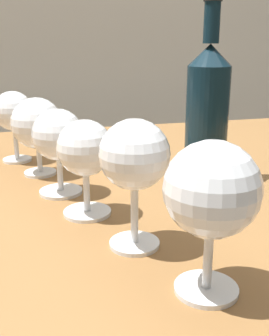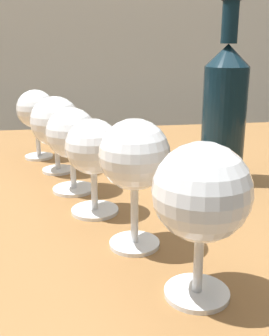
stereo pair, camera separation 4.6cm
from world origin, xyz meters
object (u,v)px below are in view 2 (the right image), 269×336
at_px(wine_glass_pinot, 134,157).
at_px(wine_glass_white, 36,110).
at_px(wine_glass_chardonnay, 55,122).
at_px(wine_glass_merlot, 93,150).
at_px(wine_glass_cabernet, 72,136).
at_px(wine_glass_amber, 202,195).
at_px(wine_bottle, 224,111).

relative_size(wine_glass_pinot, wine_glass_white, 1.09).
bearing_deg(wine_glass_white, wine_glass_chardonnay, -67.66).
bearing_deg(wine_glass_chardonnay, wine_glass_merlot, -74.51).
bearing_deg(wine_glass_pinot, wine_glass_white, 108.55).
relative_size(wine_glass_cabernet, wine_glass_chardonnay, 0.97).
relative_size(wine_glass_merlot, wine_glass_chardonnay, 0.96).
bearing_deg(wine_glass_pinot, wine_glass_cabernet, 108.83).
bearing_deg(wine_glass_white, wine_glass_cabernet, -71.71).
xyz_separation_m(wine_glass_pinot, wine_glass_cabernet, (-0.07, 0.20, -0.02)).
bearing_deg(wine_glass_amber, wine_glass_cabernet, 109.94).
bearing_deg(wine_bottle, wine_glass_cabernet, -176.96).
height_order(wine_glass_cabernet, wine_glass_chardonnay, wine_glass_chardonnay).
distance_m(wine_glass_cabernet, wine_bottle, 0.25).
height_order(wine_glass_amber, wine_glass_chardonnay, wine_glass_amber).
height_order(wine_glass_amber, wine_glass_cabernet, wine_glass_amber).
relative_size(wine_glass_chardonnay, wine_bottle, 0.46).
height_order(wine_glass_merlot, wine_glass_cabernet, wine_glass_cabernet).
bearing_deg(wine_bottle, wine_glass_amber, -113.50).
xyz_separation_m(wine_glass_merlot, wine_glass_chardonnay, (-0.06, 0.20, 0.00)).
relative_size(wine_glass_amber, wine_bottle, 0.50).
relative_size(wine_glass_amber, wine_glass_white, 1.08).
height_order(wine_glass_chardonnay, wine_bottle, wine_bottle).
bearing_deg(wine_glass_amber, wine_bottle, 66.50).
xyz_separation_m(wine_glass_amber, wine_bottle, (0.14, 0.32, 0.02)).
height_order(wine_glass_merlot, wine_glass_chardonnay, wine_glass_chardonnay).
distance_m(wine_glass_merlot, wine_glass_chardonnay, 0.21).
distance_m(wine_glass_chardonnay, wine_bottle, 0.29).
height_order(wine_glass_pinot, wine_glass_white, wine_glass_pinot).
bearing_deg(wine_glass_merlot, wine_glass_pinot, -69.41).
bearing_deg(wine_glass_cabernet, wine_glass_chardonnay, 104.37).
bearing_deg(wine_glass_white, wine_glass_merlot, -72.18).
height_order(wine_glass_pinot, wine_glass_chardonnay, wine_glass_pinot).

